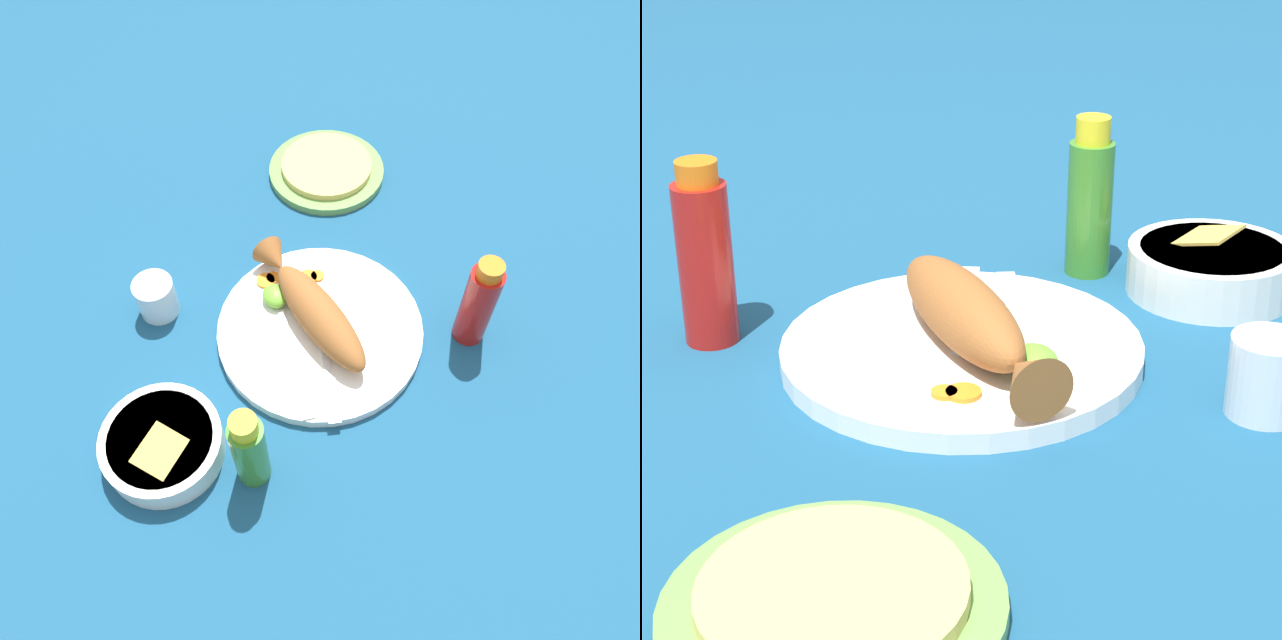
{
  "view_description": "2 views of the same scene",
  "coord_description": "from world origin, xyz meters",
  "views": [
    {
      "loc": [
        0.44,
        -0.25,
        0.81
      ],
      "look_at": [
        0.0,
        0.0,
        0.04
      ],
      "focal_mm": 35.0,
      "sensor_mm": 36.0,
      "label": 1
    },
    {
      "loc": [
        -0.84,
        0.28,
        0.45
      ],
      "look_at": [
        0.0,
        0.0,
        0.04
      ],
      "focal_mm": 65.0,
      "sensor_mm": 36.0,
      "label": 2
    }
  ],
  "objects": [
    {
      "name": "carrot_slice_far",
      "position": [
        -0.12,
        -0.03,
        0.02
      ],
      "size": [
        0.03,
        0.03,
        0.0
      ],
      "primitive_type": "cylinder",
      "color": "orange",
      "rests_on": "main_plate"
    },
    {
      "name": "hot_sauce_bottle_red",
      "position": [
        0.11,
        0.2,
        0.08
      ],
      "size": [
        0.05,
        0.05,
        0.17
      ],
      "color": "#B21914",
      "rests_on": "ground_plane"
    },
    {
      "name": "fork_far",
      "position": [
        0.05,
        -0.07,
        0.02
      ],
      "size": [
        0.18,
        0.06,
        0.0
      ],
      "rotation": [
        0.0,
        0.0,
        6.02
      ],
      "color": "silver",
      "rests_on": "main_plate"
    },
    {
      "name": "carrot_slice_near",
      "position": [
        -0.09,
        0.03,
        0.02
      ],
      "size": [
        0.03,
        0.03,
        0.0
      ],
      "primitive_type": "cylinder",
      "color": "orange",
      "rests_on": "main_plate"
    },
    {
      "name": "salt_cup",
      "position": [
        -0.16,
        -0.2,
        0.03
      ],
      "size": [
        0.06,
        0.06,
        0.06
      ],
      "color": "silver",
      "rests_on": "ground_plane"
    },
    {
      "name": "fork_near",
      "position": [
        0.07,
        -0.03,
        0.02
      ],
      "size": [
        0.18,
        0.08,
        0.0
      ],
      "rotation": [
        0.0,
        0.0,
        5.89
      ],
      "color": "silver",
      "rests_on": "main_plate"
    },
    {
      "name": "main_plate",
      "position": [
        0.0,
        0.0,
        0.01
      ],
      "size": [
        0.31,
        0.31,
        0.02
      ],
      "primitive_type": "cylinder",
      "color": "white",
      "rests_on": "ground_plane"
    },
    {
      "name": "tortilla_plate",
      "position": [
        -0.3,
        0.18,
        0.01
      ],
      "size": [
        0.21,
        0.21,
        0.01
      ],
      "primitive_type": "cylinder",
      "color": "#6B9E4C",
      "rests_on": "ground_plane"
    },
    {
      "name": "carrot_slice_mid",
      "position": [
        -0.09,
        0.04,
        0.02
      ],
      "size": [
        0.02,
        0.02,
        0.0
      ],
      "primitive_type": "cylinder",
      "color": "orange",
      "rests_on": "main_plate"
    },
    {
      "name": "carrot_slice_extra",
      "position": [
        -0.12,
        -0.02,
        0.02
      ],
      "size": [
        0.02,
        0.02,
        0.0
      ],
      "primitive_type": "cylinder",
      "color": "orange",
      "rests_on": "main_plate"
    },
    {
      "name": "tortilla_stack",
      "position": [
        -0.3,
        0.18,
        0.02
      ],
      "size": [
        0.16,
        0.16,
        0.01
      ],
      "primitive_type": "cylinder",
      "color": "#E0C666",
      "rests_on": "tortilla_plate"
    },
    {
      "name": "ground_plane",
      "position": [
        0.0,
        0.0,
        0.0
      ],
      "size": [
        4.0,
        4.0,
        0.0
      ],
      "primitive_type": "plane",
      "color": "navy"
    },
    {
      "name": "guacamole_bowl",
      "position": [
        0.06,
        -0.27,
        0.03
      ],
      "size": [
        0.16,
        0.16,
        0.06
      ],
      "color": "white",
      "rests_on": "ground_plane"
    },
    {
      "name": "lime_wedge_main",
      "position": [
        -0.08,
        -0.04,
        0.03
      ],
      "size": [
        0.04,
        0.04,
        0.02
      ],
      "primitive_type": "ellipsoid",
      "color": "#6BB233",
      "rests_on": "main_plate"
    },
    {
      "name": "fried_fish",
      "position": [
        -0.02,
        -0.0,
        0.05
      ],
      "size": [
        0.26,
        0.08,
        0.06
      ],
      "rotation": [
        0.0,
        0.0,
        0.07
      ],
      "color": "#935628",
      "rests_on": "main_plate"
    },
    {
      "name": "hot_sauce_bottle_green",
      "position": [
        0.15,
        -0.18,
        0.07
      ],
      "size": [
        0.04,
        0.04,
        0.16
      ],
      "color": "#3D8428",
      "rests_on": "ground_plane"
    }
  ]
}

